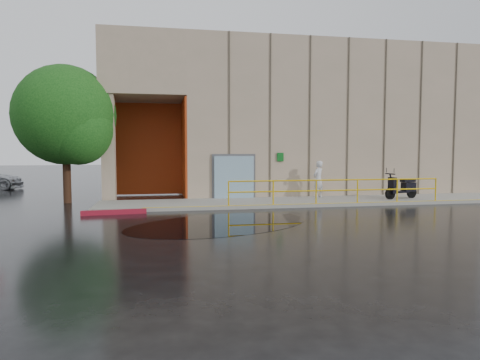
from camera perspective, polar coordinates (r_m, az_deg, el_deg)
The scene contains 9 objects.
ground at distance 14.73m, azimuth 2.36°, elevation -5.52°, with size 120.00×120.00×0.00m, color black.
sidewalk at distance 20.16m, azimuth 10.60°, elevation -2.79°, with size 20.00×3.00×0.15m, color gray.
building at distance 26.55m, azimuth 7.84°, elevation 7.79°, with size 20.00×10.17×8.00m.
guardrail at distance 18.95m, azimuth 12.81°, elevation -1.41°, with size 9.56×0.06×1.03m.
person at distance 20.83m, azimuth 10.38°, elevation 0.09°, with size 0.65×0.42×1.77m, color silver.
scooter at distance 21.51m, azimuth 20.77°, elevation -0.12°, with size 1.93×1.04×1.46m.
red_curb at distance 16.90m, azimuth -16.44°, elevation -4.13°, with size 2.40×0.18×0.18m, color maroon.
puddle at distance 14.15m, azimuth -2.69°, elevation -5.89°, with size 6.46×3.98×0.01m, color black.
tree_near at distance 21.16m, azimuth -21.92°, elevation 7.56°, with size 4.55×4.55×6.31m.
Camera 1 is at (-3.27, -14.15, 2.43)m, focal length 32.00 mm.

